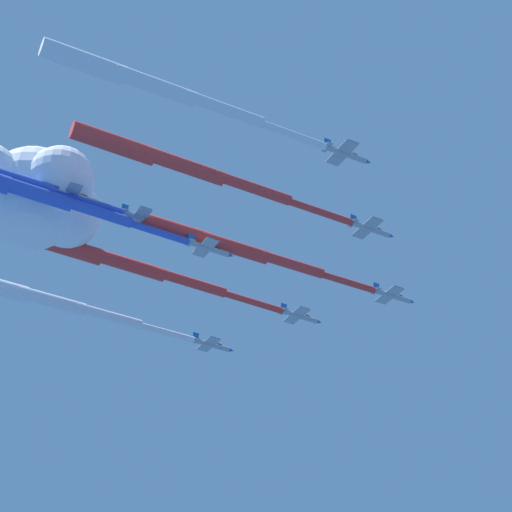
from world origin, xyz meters
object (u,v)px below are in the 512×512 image
object	(u,v)px
jet_lead	(234,248)
jet_starboard_inner	(182,166)
jet_port_inner	(127,264)
jet_port_mid	(51,301)
jet_starboard_mid	(154,86)
jet_port_outer	(36,194)

from	to	relation	value
jet_lead	jet_starboard_inner	xyz separation A→B (m)	(-21.43, -11.88, 0.47)
jet_port_inner	jet_port_mid	world-z (taller)	jet_port_inner
jet_starboard_mid	jet_port_outer	size ratio (longest dim) A/B	1.06
jet_port_outer	jet_port_inner	bearing A→B (deg)	20.56
jet_lead	jet_port_outer	bearing A→B (deg)	167.83
jet_lead	jet_port_mid	size ratio (longest dim) A/B	0.99
jet_lead	jet_starboard_mid	bearing A→B (deg)	-146.19
jet_port_inner	jet_port_mid	distance (m)	19.75
jet_starboard_inner	jet_starboard_mid	bearing A→B (deg)	-140.21
jet_starboard_inner	jet_starboard_mid	size ratio (longest dim) A/B	1.06
jet_lead	jet_starboard_inner	size ratio (longest dim) A/B	0.91
jet_port_inner	jet_port_outer	world-z (taller)	jet_port_inner
jet_starboard_mid	jet_port_outer	world-z (taller)	jet_starboard_mid
jet_lead	jet_port_mid	world-z (taller)	jet_lead
jet_lead	jet_port_inner	xyz separation A→B (m)	(-13.71, 18.91, 1.13)
jet_starboard_inner	jet_port_outer	size ratio (longest dim) A/B	1.12
jet_lead	jet_port_outer	world-z (taller)	jet_lead
jet_starboard_inner	jet_port_outer	distance (m)	28.45
jet_port_mid	jet_port_outer	distance (m)	34.82
jet_port_inner	jet_starboard_inner	world-z (taller)	jet_port_inner
jet_port_outer	jet_lead	bearing A→B (deg)	-12.17
jet_lead	jet_starboard_inner	world-z (taller)	jet_starboard_inner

